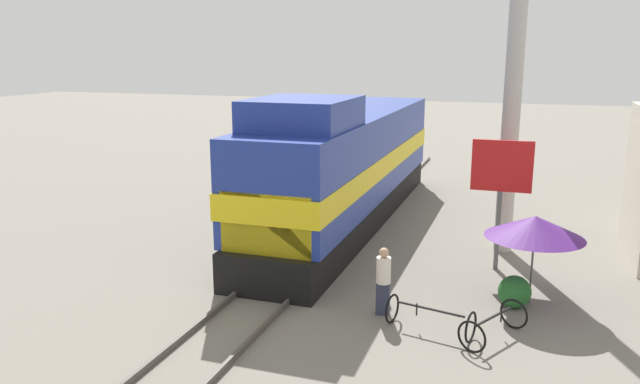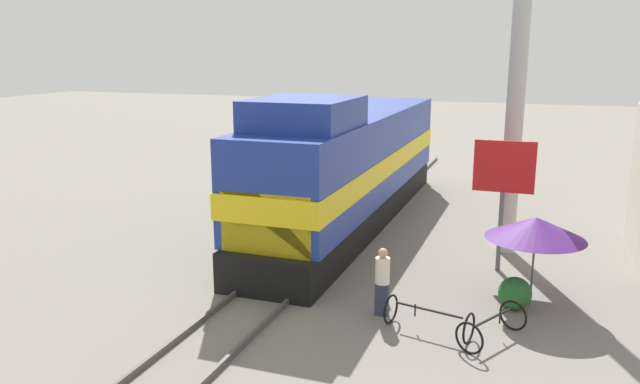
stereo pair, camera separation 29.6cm
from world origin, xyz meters
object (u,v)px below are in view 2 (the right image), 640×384
Objects in this scene: locomotive at (349,167)px; bicycle_spare at (492,326)px; billboard_sign at (504,177)px; bicycle at (428,318)px; person_bystander at (382,279)px; vendor_umbrella at (536,228)px; utility_pole at (519,60)px.

locomotive reaches higher than bicycle_spare.
billboard_sign is at bearing -59.15° from bicycle_spare.
person_bystander is at bearing -103.06° from bicycle.
person_bystander is at bearing -119.70° from billboard_sign.
utility_pole is at bearing 101.64° from vendor_umbrella.
vendor_umbrella is 2.95m from bicycle_spare.
locomotive is at bearing 113.10° from person_bystander.
bicycle is (4.23, -7.69, -1.74)m from locomotive.
locomotive is 7.82m from person_bystander.
locomotive is at bearing -25.69° from bicycle_spare.
vendor_umbrella is at bearing -67.30° from billboard_sign.
vendor_umbrella is (6.29, -5.25, -0.16)m from locomotive.
bicycle_spare is (-0.72, -2.38, -1.58)m from vendor_umbrella.
utility_pole reaches higher than bicycle_spare.
bicycle is 1.35m from bicycle_spare.
vendor_umbrella is (0.84, -4.07, -3.86)m from utility_pole.
person_bystander is at bearing -150.46° from vendor_umbrella.
utility_pole is 8.57m from bicycle.
billboard_sign is at bearing 60.30° from person_bystander.
person_bystander reaches higher than bicycle_spare.
locomotive is at bearing 150.59° from billboard_sign.
person_bystander is at bearing 16.41° from bicycle_spare.
vendor_umbrella is at bearing -39.86° from locomotive.
bicycle_spare is (0.22, -4.61, -2.34)m from billboard_sign.
utility_pole is at bearing 67.73° from person_bystander.
billboard_sign is at bearing -29.41° from locomotive.
bicycle is (1.20, -0.59, -0.53)m from person_bystander.
locomotive is 6.18m from billboard_sign.
bicycle is at bearing -100.68° from utility_pole.
utility_pole is at bearing 87.02° from billboard_sign.
person_bystander is at bearing -112.27° from utility_pole.
person_bystander is at bearing -66.90° from locomotive.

